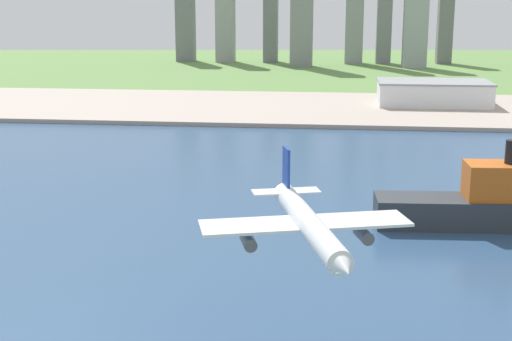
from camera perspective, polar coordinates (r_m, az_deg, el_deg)
ground_plane at (r=282.47m, az=3.72°, el=-0.99°), size 2400.00×2400.00×0.00m
water_bay at (r=224.88m, az=2.94°, el=-4.73°), size 840.00×360.00×0.15m
industrial_pier at (r=468.63m, az=4.92°, el=4.89°), size 840.00×140.00×2.50m
airplane_landing at (r=122.77m, az=4.11°, el=-4.22°), size 36.85×44.00×13.32m
container_barge at (r=237.00m, az=16.83°, el=-2.46°), size 57.94×18.25×27.49m
warehouse_main at (r=486.26m, az=13.67°, el=5.92°), size 71.33×41.17×15.22m
distant_skyline at (r=798.75m, az=4.62°, el=12.72°), size 301.29×71.51×159.70m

